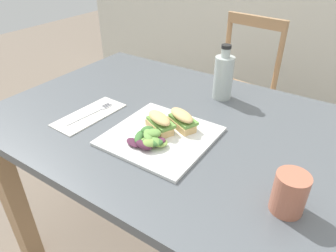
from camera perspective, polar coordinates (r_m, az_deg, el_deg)
The scene contains 10 objects.
dining_table at distance 1.08m, azimuth 1.94°, elevation -4.97°, with size 1.26×0.83×0.74m.
chair_wooden_far at distance 1.93m, azimuth 12.57°, elevation 6.28°, with size 0.45×0.45×0.87m.
plate_lunch at distance 0.93m, azimuth -1.37°, elevation -1.87°, with size 0.30×0.30×0.01m, color white.
sandwich_half_front at distance 0.94m, azimuth -1.57°, elevation 0.72°, with size 0.11×0.09×0.06m.
sandwich_half_back at distance 0.95m, azimuth 2.61°, elevation 1.23°, with size 0.11×0.09×0.06m.
salad_mixed_greens at distance 0.88m, azimuth -3.49°, elevation -2.49°, with size 0.13×0.11×0.04m.
napkin_folded at distance 1.08m, azimuth -14.39°, elevation 2.01°, with size 0.11×0.25×0.00m, color silver.
fork_on_napkin at distance 1.09m, azimuth -13.69°, elevation 2.53°, with size 0.04×0.19×0.00m.
bottle_cold_brew at distance 1.15m, azimuth 10.19°, elevation 8.55°, with size 0.07×0.07×0.20m.
cup_extra_side at distance 0.73m, azimuth 21.64°, elevation -11.51°, with size 0.07×0.07×0.10m, color #B2664C.
Camera 1 is at (0.30, -0.66, 1.27)m, focal length 32.82 mm.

